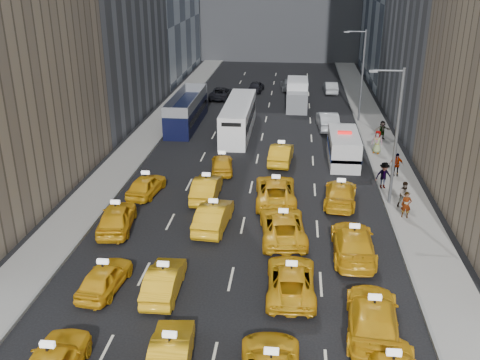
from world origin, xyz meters
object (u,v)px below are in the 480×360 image
at_px(double_decker, 187,110).
at_px(box_truck, 297,95).
at_px(nypd_van, 344,148).
at_px(city_bus, 239,118).
at_px(taxi_1, 171,354).
at_px(pedestrian_0, 406,205).

distance_m(double_decker, box_truck, 13.40).
height_order(double_decker, box_truck, double_decker).
bearing_deg(box_truck, double_decker, -141.66).
distance_m(nypd_van, city_bus, 11.54).
bearing_deg(taxi_1, city_bus, -94.44).
bearing_deg(taxi_1, double_decker, -85.62).
relative_size(nypd_van, city_bus, 0.53).
height_order(nypd_van, pedestrian_0, nypd_van).
distance_m(taxi_1, double_decker, 34.23).
xyz_separation_m(double_decker, box_truck, (10.68, 8.09, -0.05)).
bearing_deg(pedestrian_0, city_bus, 133.40).
relative_size(taxi_1, nypd_van, 0.72).
height_order(double_decker, city_bus, double_decker).
height_order(nypd_van, box_truck, box_truck).
xyz_separation_m(nypd_van, box_truck, (-3.77, 17.09, 0.31)).
bearing_deg(taxi_1, box_truck, -102.13).
bearing_deg(pedestrian_0, double_decker, 140.39).
bearing_deg(city_bus, taxi_1, -90.90).
relative_size(taxi_1, pedestrian_0, 2.62).
bearing_deg(nypd_van, taxi_1, -113.69).
xyz_separation_m(taxi_1, box_truck, (4.63, 41.77, 0.73)).
bearing_deg(box_truck, nypd_van, -76.35).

